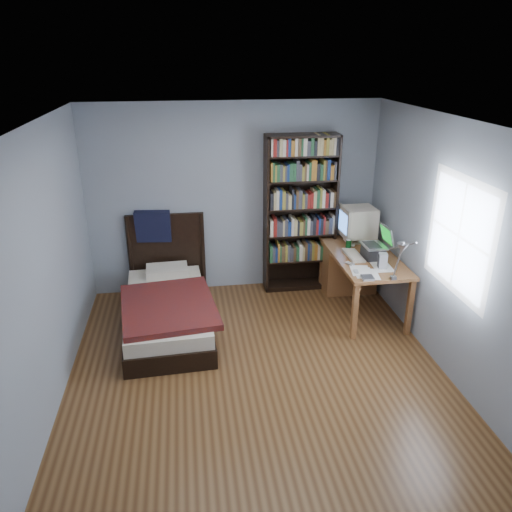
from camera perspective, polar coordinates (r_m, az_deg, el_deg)
name	(u,v)px	position (r m, az deg, el deg)	size (l,w,h in m)	color
room	(261,260)	(4.63, 0.55, -0.52)	(4.20, 4.24, 2.50)	#4E2F17
desk	(352,266)	(6.74, 10.90, -1.11)	(0.75, 1.48, 0.73)	brown
crt_monitor	(357,222)	(6.60, 11.52, 3.79)	(0.43, 0.40, 0.47)	beige
laptop	(375,249)	(6.18, 13.41, 0.78)	(0.33, 0.34, 0.40)	#2D2D30
desk_lamp	(401,251)	(5.16, 16.28, 0.52)	(0.23, 0.51, 0.60)	#99999E
keyboard	(354,255)	(6.20, 11.09, 0.07)	(0.17, 0.43, 0.03)	#BBB09B
speaker	(383,261)	(5.91, 14.28, -0.54)	(0.09, 0.09, 0.18)	#97979A
soda_can	(349,245)	(6.39, 10.53, 1.29)	(0.07, 0.07, 0.13)	#07350E
mouse	(352,245)	(6.53, 10.92, 1.29)	(0.07, 0.12, 0.04)	silver
phone_silver	(350,264)	(5.95, 10.68, -0.87)	(0.06, 0.11, 0.02)	silver
phone_grey	(356,272)	(5.76, 11.36, -1.77)	(0.05, 0.09, 0.02)	#97979A
external_drive	(367,278)	(5.62, 12.63, -2.45)	(0.13, 0.13, 0.03)	#97979A
bookshelf	(300,214)	(6.64, 5.07, 4.76)	(0.94, 0.30, 2.10)	black
bed	(167,305)	(6.05, -10.12, -5.52)	(1.15, 2.06, 1.16)	black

